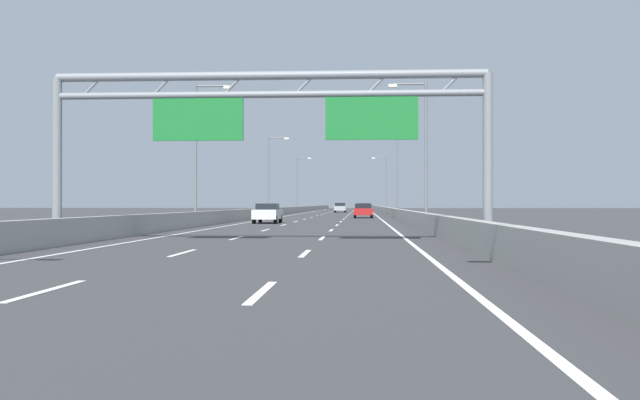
{
  "coord_description": "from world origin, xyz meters",
  "views": [
    {
      "loc": [
        3.43,
        0.96,
        1.46
      ],
      "look_at": [
        -0.91,
        75.33,
        1.82
      ],
      "focal_mm": 39.85,
      "sensor_mm": 36.0,
      "label": 1
    }
  ],
  "objects_px": {
    "streetlamp_right_far": "(395,170)",
    "streetlamp_right_distant": "(385,181)",
    "streetlamp_left_mid": "(199,145)",
    "silver_car": "(340,207)",
    "green_car": "(363,209)",
    "white_car": "(268,213)",
    "streetlamp_left_distant": "(298,181)",
    "streetlamp_left_far": "(270,171)",
    "red_car": "(363,211)",
    "sign_gantry": "(272,113)",
    "streetlamp_right_mid": "(422,144)"
  },
  "relations": [
    {
      "from": "streetlamp_right_far",
      "to": "streetlamp_right_distant",
      "type": "bearing_deg",
      "value": 90.0
    },
    {
      "from": "green_car",
      "to": "red_car",
      "type": "height_order",
      "value": "green_car"
    },
    {
      "from": "streetlamp_right_far",
      "to": "streetlamp_left_distant",
      "type": "height_order",
      "value": "same"
    },
    {
      "from": "streetlamp_left_mid",
      "to": "silver_car",
      "type": "height_order",
      "value": "streetlamp_left_mid"
    },
    {
      "from": "sign_gantry",
      "to": "streetlamp_left_mid",
      "type": "xyz_separation_m",
      "value": [
        -7.6,
        20.97,
        0.58
      ]
    },
    {
      "from": "green_car",
      "to": "white_car",
      "type": "bearing_deg",
      "value": -100.39
    },
    {
      "from": "sign_gantry",
      "to": "silver_car",
      "type": "xyz_separation_m",
      "value": [
        -0.17,
        90.47,
        -4.02
      ]
    },
    {
      "from": "streetlamp_left_distant",
      "to": "silver_car",
      "type": "bearing_deg",
      "value": -36.52
    },
    {
      "from": "sign_gantry",
      "to": "red_car",
      "type": "height_order",
      "value": "sign_gantry"
    },
    {
      "from": "streetlamp_left_distant",
      "to": "silver_car",
      "type": "distance_m",
      "value": 10.33
    },
    {
      "from": "sign_gantry",
      "to": "silver_car",
      "type": "bearing_deg",
      "value": 90.11
    },
    {
      "from": "streetlamp_right_mid",
      "to": "streetlamp_left_far",
      "type": "height_order",
      "value": "same"
    },
    {
      "from": "sign_gantry",
      "to": "streetlamp_right_distant",
      "type": "height_order",
      "value": "streetlamp_right_distant"
    },
    {
      "from": "green_car",
      "to": "silver_car",
      "type": "distance_m",
      "value": 25.6
    },
    {
      "from": "sign_gantry",
      "to": "white_car",
      "type": "xyz_separation_m",
      "value": [
        -3.62,
        25.96,
        -4.07
      ]
    },
    {
      "from": "streetlamp_left_far",
      "to": "silver_car",
      "type": "relative_size",
      "value": 2.04
    },
    {
      "from": "streetlamp_left_far",
      "to": "streetlamp_right_mid",
      "type": "bearing_deg",
      "value": -68.29
    },
    {
      "from": "sign_gantry",
      "to": "red_car",
      "type": "distance_m",
      "value": 46.15
    },
    {
      "from": "streetlamp_right_far",
      "to": "streetlamp_left_distant",
      "type": "xyz_separation_m",
      "value": [
        -14.93,
        37.5,
        0.0
      ]
    },
    {
      "from": "sign_gantry",
      "to": "streetlamp_left_far",
      "type": "distance_m",
      "value": 58.97
    },
    {
      "from": "streetlamp_right_mid",
      "to": "green_car",
      "type": "bearing_deg",
      "value": 94.87
    },
    {
      "from": "streetlamp_right_far",
      "to": "green_car",
      "type": "xyz_separation_m",
      "value": [
        -3.76,
        6.67,
        -4.64
      ]
    },
    {
      "from": "streetlamp_left_mid",
      "to": "streetlamp_left_distant",
      "type": "xyz_separation_m",
      "value": [
        0.0,
        75.0,
        0.0
      ]
    },
    {
      "from": "streetlamp_right_far",
      "to": "streetlamp_right_distant",
      "type": "xyz_separation_m",
      "value": [
        0.0,
        37.5,
        0.0
      ]
    },
    {
      "from": "streetlamp_right_mid",
      "to": "streetlamp_right_far",
      "type": "height_order",
      "value": "same"
    },
    {
      "from": "streetlamp_left_far",
      "to": "red_car",
      "type": "bearing_deg",
      "value": -48.73
    },
    {
      "from": "silver_car",
      "to": "sign_gantry",
      "type": "bearing_deg",
      "value": -89.89
    },
    {
      "from": "streetlamp_left_mid",
      "to": "white_car",
      "type": "relative_size",
      "value": 2.25
    },
    {
      "from": "green_car",
      "to": "silver_car",
      "type": "height_order",
      "value": "silver_car"
    },
    {
      "from": "streetlamp_left_far",
      "to": "silver_car",
      "type": "bearing_deg",
      "value": 76.92
    },
    {
      "from": "streetlamp_right_distant",
      "to": "green_car",
      "type": "bearing_deg",
      "value": -96.96
    },
    {
      "from": "white_car",
      "to": "red_car",
      "type": "bearing_deg",
      "value": 70.31
    },
    {
      "from": "silver_car",
      "to": "red_car",
      "type": "height_order",
      "value": "silver_car"
    },
    {
      "from": "streetlamp_left_mid",
      "to": "green_car",
      "type": "bearing_deg",
      "value": 75.81
    },
    {
      "from": "streetlamp_left_mid",
      "to": "streetlamp_left_far",
      "type": "distance_m",
      "value": 37.5
    },
    {
      "from": "streetlamp_left_mid",
      "to": "silver_car",
      "type": "distance_m",
      "value": 70.05
    },
    {
      "from": "streetlamp_left_mid",
      "to": "streetlamp_right_far",
      "type": "relative_size",
      "value": 1.0
    },
    {
      "from": "streetlamp_left_distant",
      "to": "streetlamp_right_mid",
      "type": "bearing_deg",
      "value": -78.74
    },
    {
      "from": "streetlamp_left_distant",
      "to": "streetlamp_right_distant",
      "type": "bearing_deg",
      "value": 0.0
    },
    {
      "from": "silver_car",
      "to": "red_car",
      "type": "distance_m",
      "value": 44.79
    },
    {
      "from": "white_car",
      "to": "streetlamp_left_mid",
      "type": "bearing_deg",
      "value": -128.59
    },
    {
      "from": "sign_gantry",
      "to": "streetlamp_left_distant",
      "type": "relative_size",
      "value": 1.73
    },
    {
      "from": "streetlamp_left_distant",
      "to": "silver_car",
      "type": "xyz_separation_m",
      "value": [
        7.43,
        -5.5,
        -4.6
      ]
    },
    {
      "from": "streetlamp_right_distant",
      "to": "white_car",
      "type": "distance_m",
      "value": 71.02
    },
    {
      "from": "sign_gantry",
      "to": "streetlamp_left_far",
      "type": "height_order",
      "value": "streetlamp_left_far"
    },
    {
      "from": "silver_car",
      "to": "green_car",
      "type": "bearing_deg",
      "value": -81.61
    },
    {
      "from": "white_car",
      "to": "red_car",
      "type": "relative_size",
      "value": 0.93
    },
    {
      "from": "streetlamp_right_mid",
      "to": "green_car",
      "type": "relative_size",
      "value": 2.2
    },
    {
      "from": "white_car",
      "to": "green_car",
      "type": "height_order",
      "value": "green_car"
    },
    {
      "from": "streetlamp_left_distant",
      "to": "green_car",
      "type": "relative_size",
      "value": 2.2
    }
  ]
}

